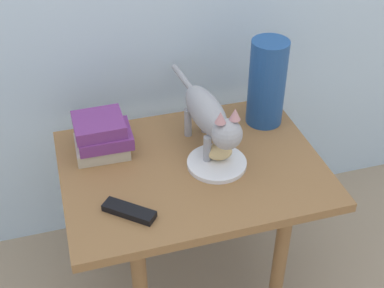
# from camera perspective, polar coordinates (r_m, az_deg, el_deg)

# --- Properties ---
(ground_plane) EXTENTS (6.00, 6.00, 0.00)m
(ground_plane) POSITION_cam_1_polar(r_m,az_deg,el_deg) (2.00, 0.00, -14.54)
(ground_plane) COLOR gray
(side_table) EXTENTS (0.79, 0.59, 0.55)m
(side_table) POSITION_cam_1_polar(r_m,az_deg,el_deg) (1.65, 0.00, -4.32)
(side_table) COLOR olive
(side_table) RESTS_ON ground
(plate) EXTENTS (0.18, 0.18, 0.01)m
(plate) POSITION_cam_1_polar(r_m,az_deg,el_deg) (1.60, 2.70, -2.09)
(plate) COLOR white
(plate) RESTS_ON side_table
(bread_roll) EXTENTS (0.09, 0.07, 0.05)m
(bread_roll) POSITION_cam_1_polar(r_m,az_deg,el_deg) (1.60, 2.97, -0.82)
(bread_roll) COLOR #E0BC7A
(bread_roll) RESTS_ON plate
(cat) EXTENTS (0.12, 0.48, 0.23)m
(cat) POSITION_cam_1_polar(r_m,az_deg,el_deg) (1.58, 1.94, 3.03)
(cat) COLOR #99999E
(cat) RESTS_ON side_table
(book_stack) EXTENTS (0.18, 0.15, 0.12)m
(book_stack) POSITION_cam_1_polar(r_m,az_deg,el_deg) (1.65, -9.77, 0.86)
(book_stack) COLOR #BCB299
(book_stack) RESTS_ON side_table
(green_vase) EXTENTS (0.12, 0.12, 0.30)m
(green_vase) POSITION_cam_1_polar(r_m,az_deg,el_deg) (1.74, 8.14, 6.59)
(green_vase) COLOR navy
(green_vase) RESTS_ON side_table
(tv_remote) EXTENTS (0.14, 0.13, 0.02)m
(tv_remote) POSITION_cam_1_polar(r_m,az_deg,el_deg) (1.45, -6.84, -7.24)
(tv_remote) COLOR black
(tv_remote) RESTS_ON side_table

